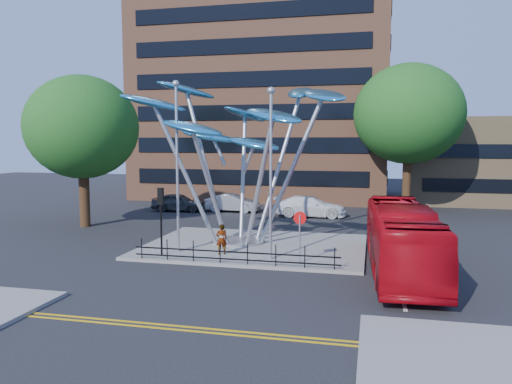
% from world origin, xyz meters
% --- Properties ---
extents(ground, '(120.00, 120.00, 0.00)m').
position_xyz_m(ground, '(0.00, 0.00, 0.00)').
color(ground, black).
rests_on(ground, ground).
extents(traffic_island, '(12.00, 9.00, 0.15)m').
position_xyz_m(traffic_island, '(-1.00, 6.00, 0.07)').
color(traffic_island, slate).
rests_on(traffic_island, ground).
extents(double_yellow_near, '(40.00, 0.12, 0.01)m').
position_xyz_m(double_yellow_near, '(0.00, -6.00, 0.01)').
color(double_yellow_near, gold).
rests_on(double_yellow_near, ground).
extents(double_yellow_far, '(40.00, 0.12, 0.01)m').
position_xyz_m(double_yellow_far, '(0.00, -6.30, 0.01)').
color(double_yellow_far, gold).
rests_on(double_yellow_far, ground).
extents(brick_tower, '(25.00, 15.00, 30.00)m').
position_xyz_m(brick_tower, '(-6.00, 32.00, 15.00)').
color(brick_tower, '#945C40').
rests_on(brick_tower, ground).
extents(low_building_near, '(15.00, 8.00, 8.00)m').
position_xyz_m(low_building_near, '(16.00, 30.00, 4.00)').
color(low_building_near, '#9F845D').
rests_on(low_building_near, ground).
extents(tree_right, '(8.80, 8.80, 12.11)m').
position_xyz_m(tree_right, '(8.00, 22.00, 8.04)').
color(tree_right, black).
rests_on(tree_right, ground).
extents(tree_left, '(7.60, 7.60, 10.32)m').
position_xyz_m(tree_left, '(-14.00, 10.00, 6.79)').
color(tree_left, black).
rests_on(tree_left, ground).
extents(leaf_sculpture, '(12.72, 9.54, 9.51)m').
position_xyz_m(leaf_sculpture, '(-2.07, 6.68, 6.87)').
color(leaf_sculpture, '#9EA0A5').
rests_on(leaf_sculpture, traffic_island).
extents(street_lamp_left, '(0.36, 0.36, 8.80)m').
position_xyz_m(street_lamp_left, '(-4.50, 3.50, 5.36)').
color(street_lamp_left, '#9EA0A5').
rests_on(street_lamp_left, traffic_island).
extents(street_lamp_right, '(0.36, 0.36, 8.30)m').
position_xyz_m(street_lamp_right, '(0.50, 3.00, 5.09)').
color(street_lamp_right, '#9EA0A5').
rests_on(street_lamp_right, traffic_island).
extents(traffic_light_island, '(0.28, 0.18, 3.42)m').
position_xyz_m(traffic_light_island, '(-5.00, 2.50, 2.61)').
color(traffic_light_island, black).
rests_on(traffic_light_island, traffic_island).
extents(no_entry_sign_island, '(0.60, 0.10, 2.45)m').
position_xyz_m(no_entry_sign_island, '(2.00, 2.52, 1.82)').
color(no_entry_sign_island, '#9EA0A5').
rests_on(no_entry_sign_island, traffic_island).
extents(pedestrian_railing_front, '(10.00, 0.06, 1.00)m').
position_xyz_m(pedestrian_railing_front, '(-1.00, 1.70, 0.55)').
color(pedestrian_railing_front, black).
rests_on(pedestrian_railing_front, traffic_island).
extents(red_bus, '(3.13, 11.13, 3.07)m').
position_xyz_m(red_bus, '(6.60, 2.39, 1.53)').
color(red_bus, '#A90711').
rests_on(red_bus, ground).
extents(pedestrian, '(0.67, 0.58, 1.56)m').
position_xyz_m(pedestrian, '(-2.12, 3.40, 0.93)').
color(pedestrian, gray).
rests_on(pedestrian, traffic_island).
extents(parked_car_left, '(4.59, 2.20, 1.51)m').
position_xyz_m(parked_car_left, '(-10.53, 18.47, 0.76)').
color(parked_car_left, '#3B3F42').
rests_on(parked_car_left, ground).
extents(parked_car_mid, '(4.54, 1.67, 1.48)m').
position_xyz_m(parked_car_mid, '(-6.03, 19.21, 0.74)').
color(parked_car_mid, '#A9ACB1').
rests_on(parked_car_mid, ground).
extents(parked_car_right, '(5.58, 2.40, 1.60)m').
position_xyz_m(parked_car_right, '(0.60, 18.00, 0.80)').
color(parked_car_right, white).
rests_on(parked_car_right, ground).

